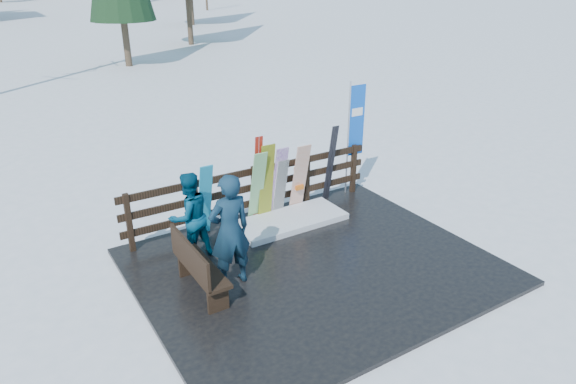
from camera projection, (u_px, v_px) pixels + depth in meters
ground at (314, 268)px, 9.17m from camera, size 700.00×700.00×0.00m
deck at (314, 266)px, 9.15m from camera, size 6.00×5.00×0.08m
fence at (254, 189)px, 10.58m from camera, size 5.60×0.10×1.15m
snow_patch at (290, 220)px, 10.59m from camera, size 2.31×1.00×0.12m
bench at (197, 266)px, 8.13m from camera, size 0.41×1.50×0.97m
snowboard_0 at (205, 200)px, 9.79m from camera, size 0.26×0.40×1.54m
snowboard_1 at (257, 187)px, 10.33m from camera, size 0.29×0.40×1.57m
snowboard_2 at (266, 183)px, 10.41m from camera, size 0.30×0.26×1.68m
snowboard_3 at (279, 182)px, 10.57m from camera, size 0.28×0.36×1.57m
snowboard_4 at (280, 188)px, 10.65m from camera, size 0.26×0.30×1.30m
snowboard_5 at (300, 178)px, 10.83m from camera, size 0.33×0.36×1.53m
ski_pair_a at (258, 179)px, 10.35m from camera, size 0.16×0.22×1.85m
ski_pair_b at (330, 164)px, 11.24m from camera, size 0.17×0.31×1.79m
rental_flag at (354, 125)px, 11.49m from camera, size 0.45×0.04×2.60m
person_front at (230, 231)px, 8.23m from camera, size 0.71×0.47×1.95m
person_back at (190, 216)px, 9.05m from camera, size 0.90×0.76×1.64m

